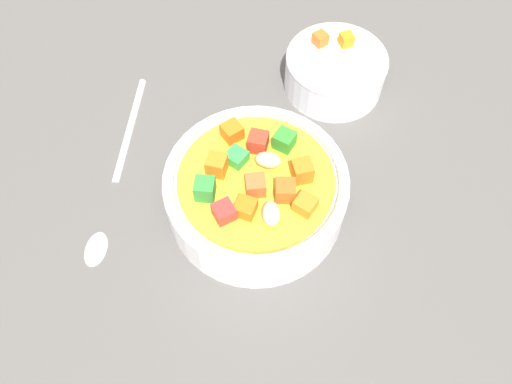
{
  "coord_description": "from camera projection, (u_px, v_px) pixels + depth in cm",
  "views": [
    {
      "loc": [
        20.67,
        14.79,
        44.95
      ],
      "look_at": [
        0.0,
        0.0,
        2.97
      ],
      "focal_mm": 35.73,
      "sensor_mm": 36.0,
      "label": 1
    }
  ],
  "objects": [
    {
      "name": "soup_bowl_main",
      "position": [
        256.0,
        191.0,
        0.49
      ],
      "size": [
        17.46,
        17.46,
        7.4
      ],
      "color": "white",
      "rests_on": "ground_plane"
    },
    {
      "name": "ground_plane",
      "position": [
        256.0,
        212.0,
        0.52
      ],
      "size": [
        140.0,
        140.0,
        2.0
      ],
      "primitive_type": "cube",
      "color": "#565451"
    },
    {
      "name": "side_bowl_small",
      "position": [
        335.0,
        70.0,
        0.58
      ],
      "size": [
        11.46,
        11.46,
        5.51
      ],
      "color": "white",
      "rests_on": "ground_plane"
    },
    {
      "name": "spoon",
      "position": [
        116.0,
        172.0,
        0.53
      ],
      "size": [
        21.07,
        13.3,
        0.8
      ],
      "rotation": [
        0.0,
        0.0,
        6.82
      ],
      "color": "silver",
      "rests_on": "ground_plane"
    }
  ]
}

